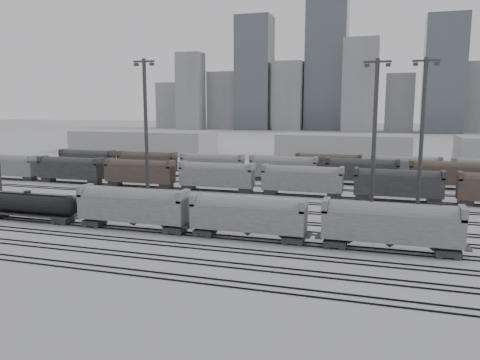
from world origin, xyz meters
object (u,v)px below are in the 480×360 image
(hopper_car_a, at_px, (133,205))
(tank_car_b, at_px, (28,204))
(light_mast_c, at_px, (374,138))
(hopper_car_c, at_px, (391,223))
(hopper_car_b, at_px, (248,214))

(hopper_car_a, bearing_deg, tank_car_b, 180.00)
(hopper_car_a, bearing_deg, light_mast_c, 22.19)
(hopper_car_c, bearing_deg, tank_car_b, 180.00)
(hopper_car_a, xyz_separation_m, hopper_car_c, (33.22, 0.00, -0.01))
(light_mast_c, bearing_deg, hopper_car_c, -78.58)
(hopper_car_a, height_order, hopper_car_b, hopper_car_a)
(hopper_car_a, distance_m, light_mast_c, 34.28)
(hopper_car_a, bearing_deg, hopper_car_b, 0.00)
(light_mast_c, bearing_deg, hopper_car_a, -157.81)
(hopper_car_a, height_order, hopper_car_c, hopper_car_a)
(tank_car_b, height_order, light_mast_c, light_mast_c)
(hopper_car_b, bearing_deg, tank_car_b, 180.00)
(hopper_car_b, height_order, light_mast_c, light_mast_c)
(tank_car_b, height_order, hopper_car_a, hopper_car_a)
(tank_car_b, relative_size, hopper_car_b, 1.17)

